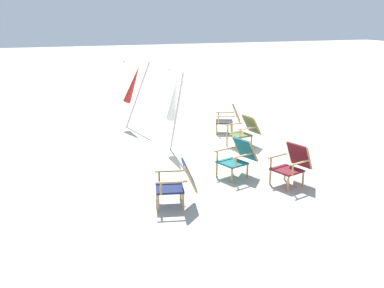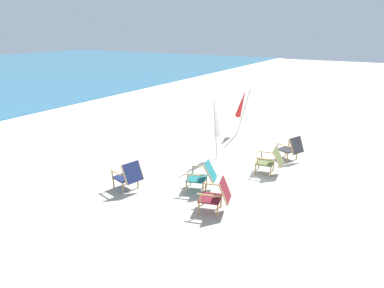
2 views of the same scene
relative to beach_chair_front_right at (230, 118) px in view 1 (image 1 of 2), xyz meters
name	(u,v)px [view 1 (image 1 of 2)]	position (x,y,z in m)	size (l,w,h in m)	color
ground_plane	(199,150)	(-1.33, 1.46, -0.43)	(80.00, 80.00, 0.00)	#B7AF9E
beach_chair_front_right	(230,118)	(0.00, 0.00, 0.00)	(0.80, 0.87, 0.81)	#28282D
beach_chair_back_right	(245,130)	(-1.35, 0.21, -0.01)	(0.68, 0.83, 0.78)	#515B33
beach_chair_front_left	(238,156)	(-3.31, 1.36, 0.00)	(0.77, 0.89, 0.79)	#196066
beach_chair_back_left	(179,182)	(-4.29, 3.01, 0.00)	(0.73, 0.83, 0.80)	#19234C
beach_chair_far_center	(293,163)	(-4.10, 0.55, 0.00)	(0.75, 0.83, 0.81)	maroon
umbrella_furled_white	(174,98)	(-1.22, 2.06, 0.91)	(0.72, 0.35, 2.04)	#B7B2A8
umbrella_furled_red	(133,84)	(1.56, 2.40, 0.87)	(0.56, 0.80, 1.99)	#B7B2A8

